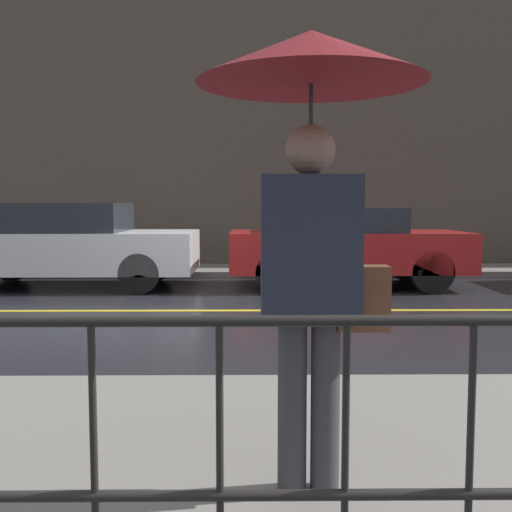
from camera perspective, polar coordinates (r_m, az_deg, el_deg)
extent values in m
plane|color=black|center=(8.45, -3.89, -5.22)|extent=(80.00, 80.00, 0.00)
cube|color=slate|center=(3.43, -9.12, -19.51)|extent=(28.00, 3.11, 0.14)
cube|color=slate|center=(12.89, -2.76, -1.41)|extent=(28.00, 1.70, 0.14)
cube|color=gold|center=(8.44, -3.89, -5.19)|extent=(25.20, 0.12, 0.01)
cube|color=#4C4238|center=(13.91, -2.65, 11.66)|extent=(28.00, 0.30, 6.24)
cylinder|color=black|center=(1.88, -15.46, -6.02)|extent=(12.00, 0.04, 0.04)
cylinder|color=black|center=(2.05, -15.09, -21.22)|extent=(12.00, 0.04, 0.04)
cylinder|color=black|center=(2.03, -15.12, -19.96)|extent=(0.02, 0.02, 1.00)
cylinder|color=black|center=(1.98, -3.44, -20.52)|extent=(0.02, 0.02, 1.00)
cylinder|color=black|center=(2.00, 8.47, -20.30)|extent=(0.02, 0.02, 1.00)
cylinder|color=black|center=(2.09, 19.65, -19.35)|extent=(0.02, 0.02, 1.00)
cylinder|color=#333338|center=(2.90, 3.47, -13.91)|extent=(0.14, 0.14, 0.83)
cylinder|color=#333338|center=(2.91, 6.60, -13.83)|extent=(0.14, 0.14, 0.83)
cube|color=#232838|center=(2.76, 5.15, 0.87)|extent=(0.45, 0.27, 0.65)
sphere|color=#906E57|center=(2.76, 5.23, 10.03)|extent=(0.23, 0.23, 0.23)
cylinder|color=#262628|center=(2.75, 5.21, 8.51)|extent=(0.02, 0.02, 0.73)
cone|color=maroon|center=(2.83, 5.29, 18.35)|extent=(1.04, 1.04, 0.23)
cube|color=brown|center=(2.82, 10.12, -3.96)|extent=(0.24, 0.12, 0.30)
cube|color=silver|center=(11.27, -17.28, 0.43)|extent=(4.50, 1.93, 0.71)
cube|color=#1E2328|center=(11.30, -18.24, 3.52)|extent=(2.34, 1.78, 0.51)
cylinder|color=black|center=(11.82, -9.56, -0.71)|extent=(0.68, 0.22, 0.68)
cylinder|color=black|center=(10.15, -11.06, -1.65)|extent=(0.68, 0.22, 0.68)
cylinder|color=black|center=(12.56, -22.24, -0.68)|extent=(0.68, 0.22, 0.68)
cube|color=maroon|center=(10.94, 8.63, 0.50)|extent=(4.20, 1.90, 0.70)
cube|color=#1E2328|center=(10.89, 7.79, 3.44)|extent=(2.18, 1.75, 0.43)
cylinder|color=black|center=(12.06, 14.08, -0.59)|extent=(0.72, 0.22, 0.72)
cylinder|color=black|center=(10.45, 16.41, -1.47)|extent=(0.72, 0.22, 0.72)
cylinder|color=black|center=(11.67, 1.63, -0.62)|extent=(0.72, 0.22, 0.72)
cylinder|color=black|center=(10.00, 2.00, -1.55)|extent=(0.72, 0.22, 0.72)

